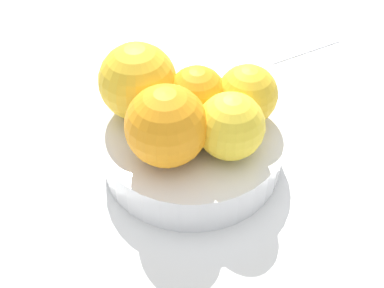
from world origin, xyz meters
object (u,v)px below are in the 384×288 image
at_px(fruit_bowl, 192,148).
at_px(orange_in_bowl_2, 247,95).
at_px(orange_in_bowl_1, 197,95).
at_px(orange_in_bowl_3, 138,82).
at_px(orange_in_bowl_4, 231,126).
at_px(orange_in_bowl_0, 167,126).
at_px(folded_napkin, 282,33).

xyz_separation_m(fruit_bowl, orange_in_bowl_2, (0.02, -0.06, 0.05)).
height_order(fruit_bowl, orange_in_bowl_1, orange_in_bowl_1).
height_order(orange_in_bowl_3, orange_in_bowl_4, orange_in_bowl_3).
bearing_deg(fruit_bowl, orange_in_bowl_4, -130.78).
xyz_separation_m(orange_in_bowl_0, orange_in_bowl_3, (0.07, 0.03, 0.00)).
bearing_deg(orange_in_bowl_3, fruit_bowl, -124.42).
height_order(orange_in_bowl_1, orange_in_bowl_3, orange_in_bowl_3).
height_order(orange_in_bowl_2, orange_in_bowl_4, orange_in_bowl_4).
height_order(fruit_bowl, orange_in_bowl_3, orange_in_bowl_3).
relative_size(orange_in_bowl_1, folded_napkin, 0.51).
bearing_deg(orange_in_bowl_1, orange_in_bowl_2, -94.20).
xyz_separation_m(orange_in_bowl_1, orange_in_bowl_2, (-0.00, -0.05, 0.00)).
bearing_deg(orange_in_bowl_2, orange_in_bowl_4, 153.88).
bearing_deg(fruit_bowl, folded_napkin, -31.26).
relative_size(orange_in_bowl_1, orange_in_bowl_3, 0.76).
relative_size(orange_in_bowl_0, orange_in_bowl_1, 1.28).
height_order(fruit_bowl, orange_in_bowl_4, orange_in_bowl_4).
xyz_separation_m(fruit_bowl, orange_in_bowl_0, (-0.03, 0.03, 0.06)).
bearing_deg(orange_in_bowl_2, orange_in_bowl_3, 80.72).
relative_size(fruit_bowl, folded_napkin, 1.59).
bearing_deg(orange_in_bowl_3, orange_in_bowl_2, -99.28).
height_order(orange_in_bowl_1, orange_in_bowl_4, orange_in_bowl_4).
xyz_separation_m(orange_in_bowl_3, folded_napkin, (0.22, -0.20, -0.08)).
relative_size(orange_in_bowl_4, folded_napkin, 0.55).
xyz_separation_m(fruit_bowl, orange_in_bowl_1, (0.02, -0.01, 0.05)).
distance_m(fruit_bowl, orange_in_bowl_0, 0.07).
relative_size(orange_in_bowl_2, orange_in_bowl_4, 0.95).
bearing_deg(fruit_bowl, orange_in_bowl_2, -72.54).
bearing_deg(orange_in_bowl_4, orange_in_bowl_0, 92.11).
relative_size(orange_in_bowl_2, orange_in_bowl_3, 0.78).
relative_size(orange_in_bowl_2, folded_napkin, 0.53).
xyz_separation_m(orange_in_bowl_1, orange_in_bowl_3, (0.01, 0.06, 0.01)).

